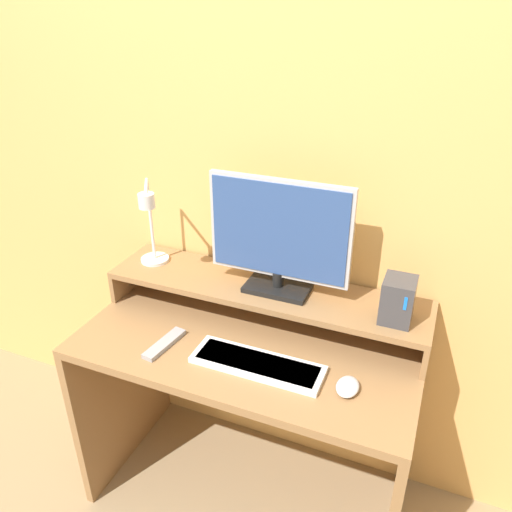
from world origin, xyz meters
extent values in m
cube|color=#E5AD60|center=(0.00, 0.62, 1.25)|extent=(6.00, 0.05, 2.50)
cube|color=olive|center=(0.00, 0.29, 0.73)|extent=(1.15, 0.58, 0.03)
cube|color=olive|center=(-0.56, 0.29, 0.36)|extent=(0.03, 0.58, 0.72)
cube|color=olive|center=(0.56, 0.29, 0.36)|extent=(0.03, 0.58, 0.72)
cube|color=olive|center=(-0.57, 0.45, 0.80)|extent=(0.02, 0.27, 0.11)
cube|color=olive|center=(0.57, 0.45, 0.80)|extent=(0.02, 0.27, 0.11)
cube|color=olive|center=(0.00, 0.45, 0.87)|extent=(1.15, 0.27, 0.02)
cube|color=black|center=(0.05, 0.44, 0.89)|extent=(0.22, 0.13, 0.02)
cylinder|color=black|center=(0.05, 0.44, 0.92)|extent=(0.04, 0.04, 0.05)
cube|color=#B7B7BC|center=(0.05, 0.45, 1.11)|extent=(0.49, 0.02, 0.35)
cube|color=#2D4C8C|center=(0.05, 0.44, 1.11)|extent=(0.47, 0.01, 0.32)
cylinder|color=silver|center=(-0.47, 0.47, 0.88)|extent=(0.11, 0.11, 0.01)
cylinder|color=silver|center=(-0.47, 0.47, 1.05)|extent=(0.01, 0.01, 0.32)
cylinder|color=silver|center=(-0.43, 0.41, 1.21)|extent=(0.09, 0.13, 0.01)
cylinder|color=silver|center=(-0.39, 0.34, 1.18)|extent=(0.06, 0.06, 0.05)
cube|color=#3D3D42|center=(0.46, 0.42, 0.95)|extent=(0.10, 0.11, 0.15)
cube|color=#1972F2|center=(0.48, 0.36, 0.98)|extent=(0.01, 0.00, 0.04)
cube|color=white|center=(0.08, 0.19, 0.76)|extent=(0.42, 0.13, 0.02)
cube|color=silver|center=(0.08, 0.19, 0.76)|extent=(0.39, 0.11, 0.01)
ellipsoid|color=silver|center=(0.37, 0.19, 0.76)|extent=(0.07, 0.10, 0.03)
cube|color=#99999E|center=(-0.25, 0.17, 0.76)|extent=(0.07, 0.18, 0.02)
camera|label=1|loc=(0.55, -0.96, 1.79)|focal=35.00mm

